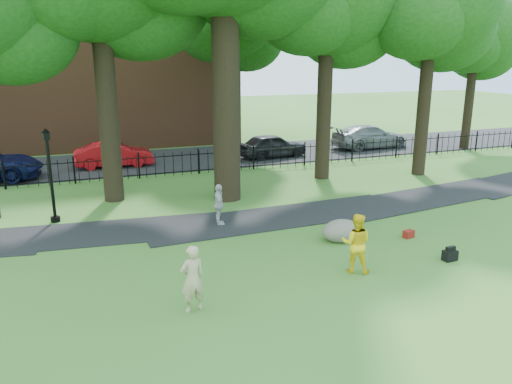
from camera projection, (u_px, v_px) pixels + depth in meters
name	position (u px, v px, depth m)	size (l,w,h in m)	color
ground	(297.00, 260.00, 14.78)	(120.00, 120.00, 0.00)	#366925
footpath	(278.00, 218.00, 18.64)	(36.00, 2.60, 0.03)	black
street	(182.00, 159.00, 29.25)	(80.00, 7.00, 0.02)	black
iron_fence	(199.00, 162.00, 25.47)	(44.00, 0.04, 1.20)	black
brick_building	(95.00, 54.00, 33.57)	(18.00, 8.00, 12.00)	brown
woman	(192.00, 279.00, 11.62)	(0.60, 0.39, 1.65)	tan
man	(356.00, 243.00, 13.77)	(0.82, 0.64, 1.70)	yellow
pedestrian	(219.00, 205.00, 17.66)	(0.88, 0.36, 1.50)	#B3B3B8
boulder	(341.00, 229.00, 16.28)	(1.29, 0.97, 0.75)	#676355
lamppost	(51.00, 177.00, 17.76)	(0.34, 0.34, 3.42)	black
backpack	(450.00, 255.00, 14.71)	(0.42, 0.26, 0.31)	black
red_bag	(409.00, 234.00, 16.57)	(0.36, 0.23, 0.25)	maroon
red_sedan	(114.00, 155.00, 27.03)	(1.44, 4.13, 1.36)	#B50D14
grey_car	(272.00, 146.00, 29.58)	(1.67, 4.15, 1.42)	black
silver_car	(369.00, 137.00, 32.57)	(2.11, 5.20, 1.51)	gray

